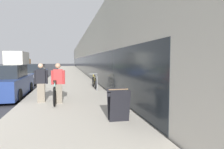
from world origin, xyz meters
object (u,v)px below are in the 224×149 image
at_px(person_rider, 58,83).
at_px(person_bystander, 41,83).
at_px(parked_sedan_curbside, 6,83).
at_px(cruiser_bike_nearest, 94,82).
at_px(moving_truck, 18,62).
at_px(sandwich_board_sign, 118,105).
at_px(parked_sedan_far, 37,72).
at_px(bike_rack_hoop, 96,81).
at_px(tandem_bicycle, 56,92).
at_px(vintage_roadster_curbside, 25,78).

height_order(person_rider, person_bystander, person_rider).
bearing_deg(parked_sedan_curbside, cruiser_bike_nearest, 16.98).
bearing_deg(person_rider, moving_truck, 105.86).
bearing_deg(sandwich_board_sign, parked_sedan_far, 105.32).
relative_size(bike_rack_hoop, moving_truck, 0.13).
height_order(tandem_bicycle, moving_truck, moving_truck).
bearing_deg(person_bystander, vintage_roadster_curbside, 105.17).
xyz_separation_m(tandem_bicycle, parked_sedan_curbside, (-2.48, 2.24, 0.19)).
distance_m(cruiser_bike_nearest, sandwich_board_sign, 6.74).
distance_m(vintage_roadster_curbside, moving_truck, 16.69).
xyz_separation_m(person_bystander, bike_rack_hoop, (2.65, 2.77, -0.28)).
bearing_deg(vintage_roadster_curbside, parked_sedan_curbside, -87.87).
bearing_deg(bike_rack_hoop, person_rider, -122.11).
height_order(person_rider, parked_sedan_curbside, person_rider).
height_order(person_bystander, vintage_roadster_curbside, person_bystander).
xyz_separation_m(bike_rack_hoop, parked_sedan_far, (-4.79, 10.83, 0.01)).
distance_m(person_rider, parked_sedan_far, 14.25).
xyz_separation_m(tandem_bicycle, person_rider, (0.12, -0.33, 0.40)).
xyz_separation_m(person_bystander, parked_sedan_far, (-2.13, 13.60, -0.27)).
distance_m(tandem_bicycle, person_rider, 0.54).
bearing_deg(tandem_bicycle, moving_truck, 105.82).
height_order(person_rider, vintage_roadster_curbside, person_rider).
distance_m(bike_rack_hoop, parked_sedan_curbside, 4.60).
relative_size(cruiser_bike_nearest, vintage_roadster_curbside, 0.44).
relative_size(sandwich_board_sign, vintage_roadster_curbside, 0.23).
xyz_separation_m(vintage_roadster_curbside, moving_truck, (-4.10, 16.14, 1.11)).
distance_m(tandem_bicycle, bike_rack_hoop, 3.48).
bearing_deg(vintage_roadster_curbside, bike_rack_hoop, -46.54).
bearing_deg(parked_sedan_far, cruiser_bike_nearest, -64.45).
distance_m(vintage_roadster_curbside, parked_sedan_far, 5.80).
relative_size(cruiser_bike_nearest, parked_sedan_far, 0.40).
height_order(person_bystander, parked_sedan_curbside, person_bystander).
height_order(person_rider, parked_sedan_far, person_rider).
bearing_deg(parked_sedan_far, bike_rack_hoop, -66.15).
relative_size(tandem_bicycle, moving_truck, 0.39).
relative_size(person_rider, parked_sedan_far, 0.36).
bearing_deg(moving_truck, parked_sedan_curbside, -78.79).
height_order(cruiser_bike_nearest, parked_sedan_far, parked_sedan_far).
relative_size(tandem_bicycle, parked_sedan_far, 0.61).
height_order(vintage_roadster_curbside, parked_sedan_far, parked_sedan_far).
relative_size(bike_rack_hoop, parked_sedan_far, 0.19).
xyz_separation_m(cruiser_bike_nearest, parked_sedan_curbside, (-4.55, -1.39, 0.22)).
xyz_separation_m(bike_rack_hoop, moving_truck, (-8.87, 21.17, 0.91)).
xyz_separation_m(person_bystander, vintage_roadster_curbside, (-2.12, 7.81, -0.48)).
bearing_deg(tandem_bicycle, bike_rack_hoop, 53.35).
relative_size(person_rider, parked_sedan_curbside, 0.35).
xyz_separation_m(cruiser_bike_nearest, sandwich_board_sign, (-0.20, -6.74, 0.09)).
bearing_deg(bike_rack_hoop, cruiser_bike_nearest, 90.67).
xyz_separation_m(person_rider, parked_sedan_curbside, (-2.60, 2.57, -0.21)).
bearing_deg(cruiser_bike_nearest, parked_sedan_far, 115.55).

